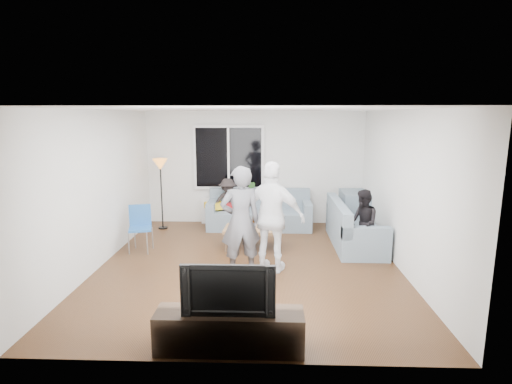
{
  "coord_description": "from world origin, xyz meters",
  "views": [
    {
      "loc": [
        0.35,
        -6.45,
        2.52
      ],
      "look_at": [
        0.1,
        0.6,
        1.15
      ],
      "focal_mm": 28.07,
      "sensor_mm": 36.0,
      "label": 1
    }
  ],
  "objects_px": {
    "sofa_back_section": "(259,210)",
    "side_chair": "(140,229)",
    "television": "(229,287)",
    "tv_console": "(230,331)",
    "floor_lamp": "(161,194)",
    "spectator_right": "(363,223)",
    "player_right": "(272,217)",
    "spectator_back": "(228,203)",
    "player_left": "(240,221)",
    "coffee_table": "(253,238)",
    "sofa_right_section": "(355,224)"
  },
  "relations": [
    {
      "from": "spectator_right",
      "to": "side_chair",
      "type": "bearing_deg",
      "value": -97.67
    },
    {
      "from": "sofa_right_section",
      "to": "coffee_table",
      "type": "xyz_separation_m",
      "value": [
        -1.98,
        -0.26,
        -0.22
      ]
    },
    {
      "from": "sofa_back_section",
      "to": "coffee_table",
      "type": "height_order",
      "value": "sofa_back_section"
    },
    {
      "from": "tv_console",
      "to": "television",
      "type": "distance_m",
      "value": 0.51
    },
    {
      "from": "floor_lamp",
      "to": "spectator_right",
      "type": "xyz_separation_m",
      "value": [
        4.07,
        -1.62,
        -0.17
      ]
    },
    {
      "from": "coffee_table",
      "to": "side_chair",
      "type": "distance_m",
      "value": 2.12
    },
    {
      "from": "player_right",
      "to": "spectator_right",
      "type": "xyz_separation_m",
      "value": [
        1.63,
        0.78,
        -0.29
      ]
    },
    {
      "from": "sofa_back_section",
      "to": "player_left",
      "type": "bearing_deg",
      "value": -94.77
    },
    {
      "from": "television",
      "to": "floor_lamp",
      "type": "bearing_deg",
      "value": 112.97
    },
    {
      "from": "sofa_back_section",
      "to": "floor_lamp",
      "type": "relative_size",
      "value": 1.47
    },
    {
      "from": "sofa_right_section",
      "to": "player_right",
      "type": "height_order",
      "value": "player_right"
    },
    {
      "from": "sofa_right_section",
      "to": "side_chair",
      "type": "bearing_deg",
      "value": 97.43
    },
    {
      "from": "floor_lamp",
      "to": "player_left",
      "type": "xyz_separation_m",
      "value": [
        1.94,
        -2.57,
        0.1
      ]
    },
    {
      "from": "spectator_right",
      "to": "player_left",
      "type": "bearing_deg",
      "value": -72.45
    },
    {
      "from": "floor_lamp",
      "to": "spectator_right",
      "type": "relative_size",
      "value": 1.29
    },
    {
      "from": "coffee_table",
      "to": "player_right",
      "type": "bearing_deg",
      "value": -72.7
    },
    {
      "from": "sofa_back_section",
      "to": "floor_lamp",
      "type": "height_order",
      "value": "floor_lamp"
    },
    {
      "from": "spectator_right",
      "to": "coffee_table",
      "type": "bearing_deg",
      "value": -106.69
    },
    {
      "from": "player_right",
      "to": "spectator_back",
      "type": "distance_m",
      "value": 2.75
    },
    {
      "from": "side_chair",
      "to": "television",
      "type": "relative_size",
      "value": 0.87
    },
    {
      "from": "coffee_table",
      "to": "television",
      "type": "height_order",
      "value": "television"
    },
    {
      "from": "floor_lamp",
      "to": "coffee_table",
      "type": "bearing_deg",
      "value": -31.12
    },
    {
      "from": "coffee_table",
      "to": "floor_lamp",
      "type": "height_order",
      "value": "floor_lamp"
    },
    {
      "from": "television",
      "to": "side_chair",
      "type": "bearing_deg",
      "value": 122.3
    },
    {
      "from": "sofa_right_section",
      "to": "coffee_table",
      "type": "relative_size",
      "value": 1.82
    },
    {
      "from": "floor_lamp",
      "to": "spectator_right",
      "type": "bearing_deg",
      "value": -21.68
    },
    {
      "from": "sofa_back_section",
      "to": "spectator_right",
      "type": "bearing_deg",
      "value": -42.41
    },
    {
      "from": "coffee_table",
      "to": "player_right",
      "type": "height_order",
      "value": "player_right"
    },
    {
      "from": "coffee_table",
      "to": "player_left",
      "type": "height_order",
      "value": "player_left"
    },
    {
      "from": "sofa_right_section",
      "to": "television",
      "type": "height_order",
      "value": "television"
    },
    {
      "from": "sofa_back_section",
      "to": "side_chair",
      "type": "bearing_deg",
      "value": -142.65
    },
    {
      "from": "sofa_back_section",
      "to": "spectator_right",
      "type": "xyz_separation_m",
      "value": [
        1.9,
        -1.74,
        0.18
      ]
    },
    {
      "from": "spectator_right",
      "to": "television",
      "type": "bearing_deg",
      "value": -41.18
    },
    {
      "from": "side_chair",
      "to": "floor_lamp",
      "type": "height_order",
      "value": "floor_lamp"
    },
    {
      "from": "sofa_right_section",
      "to": "tv_console",
      "type": "xyz_separation_m",
      "value": [
        -2.1,
        -3.65,
        -0.2
      ]
    },
    {
      "from": "spectator_right",
      "to": "spectator_back",
      "type": "height_order",
      "value": "spectator_right"
    },
    {
      "from": "sofa_right_section",
      "to": "side_chair",
      "type": "xyz_separation_m",
      "value": [
        -4.07,
        -0.53,
        0.01
      ]
    },
    {
      "from": "sofa_back_section",
      "to": "spectator_right",
      "type": "distance_m",
      "value": 2.58
    },
    {
      "from": "coffee_table",
      "to": "tv_console",
      "type": "bearing_deg",
      "value": -92.0
    },
    {
      "from": "floor_lamp",
      "to": "tv_console",
      "type": "distance_m",
      "value": 5.08
    },
    {
      "from": "player_right",
      "to": "spectator_back",
      "type": "relative_size",
      "value": 1.6
    },
    {
      "from": "sofa_back_section",
      "to": "player_left",
      "type": "xyz_separation_m",
      "value": [
        -0.22,
        -2.69,
        0.45
      ]
    },
    {
      "from": "tv_console",
      "to": "coffee_table",
      "type": "bearing_deg",
      "value": 88.0
    },
    {
      "from": "player_right",
      "to": "television",
      "type": "xyz_separation_m",
      "value": [
        -0.47,
        -2.25,
        -0.18
      ]
    },
    {
      "from": "player_left",
      "to": "side_chair",
      "type": "bearing_deg",
      "value": -44.08
    },
    {
      "from": "player_right",
      "to": "television",
      "type": "relative_size",
      "value": 1.82
    },
    {
      "from": "spectator_back",
      "to": "tv_console",
      "type": "xyz_separation_m",
      "value": [
        0.51,
        -4.8,
        -0.34
      ]
    },
    {
      "from": "spectator_right",
      "to": "sofa_right_section",
      "type": "bearing_deg",
      "value": 173.52
    },
    {
      "from": "coffee_table",
      "to": "sofa_back_section",
      "type": "bearing_deg",
      "value": 86.76
    },
    {
      "from": "sofa_back_section",
      "to": "side_chair",
      "type": "xyz_separation_m",
      "value": [
        -2.17,
        -1.65,
        0.01
      ]
    }
  ]
}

